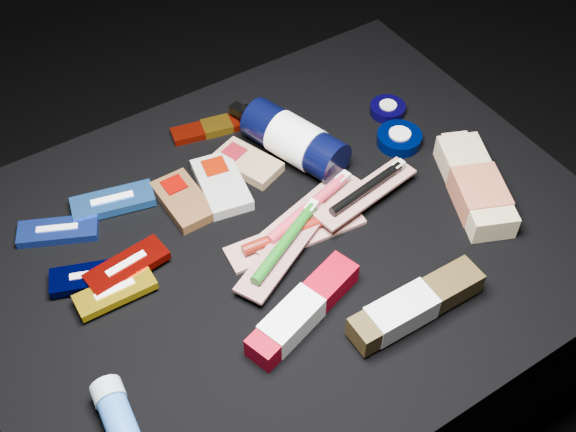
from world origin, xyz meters
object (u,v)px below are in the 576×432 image
lotion_bottle (294,140)px  toothpaste_carton_red (300,313)px  deodorant_stick (117,416)px  bodywash_bottle (475,187)px

lotion_bottle → toothpaste_carton_red: lotion_bottle is taller
toothpaste_carton_red → lotion_bottle: bearing=40.9°
lotion_bottle → deodorant_stick: size_ratio=2.32×
deodorant_stick → toothpaste_carton_red: (0.28, 0.00, -0.00)m
deodorant_stick → toothpaste_carton_red: 0.28m
bodywash_bottle → toothpaste_carton_red: bodywash_bottle is taller
deodorant_stick → toothpaste_carton_red: bearing=6.3°
lotion_bottle → bodywash_bottle: bearing=-67.3°
deodorant_stick → lotion_bottle: bearing=37.8°
lotion_bottle → bodywash_bottle: lotion_bottle is taller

